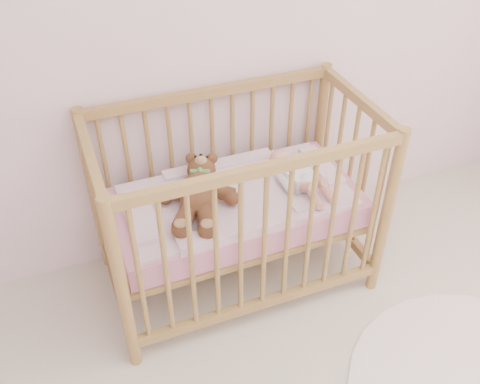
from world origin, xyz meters
name	(u,v)px	position (x,y,z in m)	size (l,w,h in m)	color
wall_back	(246,5)	(0.00, 2.00, 1.35)	(4.00, 0.02, 2.70)	silver
crib	(236,205)	(-0.21, 1.60, 0.50)	(1.36, 0.76, 1.00)	#A88047
mattress	(236,207)	(-0.21, 1.60, 0.49)	(1.22, 0.62, 0.13)	pink
blanket	(236,196)	(-0.21, 1.60, 0.56)	(1.10, 0.58, 0.06)	pink
baby	(296,172)	(0.11, 1.58, 0.64)	(0.24, 0.49, 0.12)	white
teddy_bear	(198,194)	(-0.41, 1.58, 0.65)	(0.40, 0.57, 0.16)	brown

